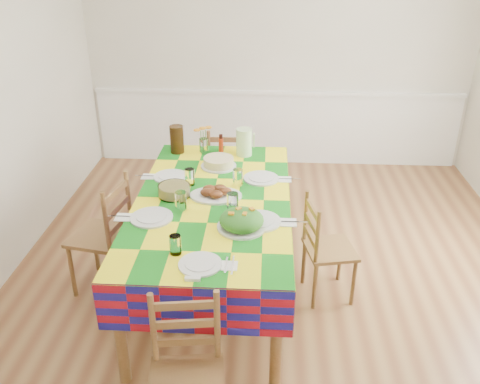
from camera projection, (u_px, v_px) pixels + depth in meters
The scene contains 22 objects.
room at pixel (282, 126), 3.65m from camera, with size 4.58×5.08×2.78m.
wainscot at pixel (276, 125), 6.25m from camera, with size 4.41×0.06×0.92m.
dining_table at pixel (213, 210), 3.80m from camera, with size 1.15×2.13×0.83m.
setting_near_head at pixel (192, 257), 3.03m from camera, with size 0.42×0.28×0.13m.
setting_left_near at pixel (161, 211), 3.52m from camera, with size 0.54×0.32×0.14m.
setting_left_far at pixel (177, 177), 4.04m from camera, with size 0.51×0.30×0.13m.
setting_right_near at pixel (250, 214), 3.49m from camera, with size 0.56×0.33×0.14m.
setting_right_far at pixel (254, 178), 4.01m from camera, with size 0.53×0.31×0.14m.
meat_platter at pixel (216, 193), 3.78m from camera, with size 0.39×0.28×0.08m.
salad_platter at pixel (242, 221), 3.36m from camera, with size 0.33×0.33×0.14m.
pasta_bowl at pixel (174, 190), 3.79m from camera, with size 0.24×0.24×0.09m.
cake at pixel (219, 162), 4.27m from camera, with size 0.30×0.30×0.08m.
serving_utensils at pixel (233, 206), 3.65m from camera, with size 0.15×0.33×0.01m.
flower_vase at pixel (204, 142), 4.51m from camera, with size 0.16×0.13×0.26m.
hot_sauce at pixel (221, 144), 4.51m from camera, with size 0.04×0.04×0.18m, color #B52F0E.
green_pitcher at pixel (244, 142), 4.47m from camera, with size 0.14×0.14×0.24m, color #C2EAA5.
tea_pitcher at pixel (177, 139), 4.52m from camera, with size 0.12×0.12×0.25m, color black.
name_card at pixel (193, 279), 2.86m from camera, with size 0.09×0.03×0.02m, color silver.
chair_near at pixel (187, 377), 2.73m from camera, with size 0.45×0.43×0.91m.
chair_far at pixel (228, 170), 5.13m from camera, with size 0.42×0.40×0.92m.
chair_left at pixel (105, 236), 3.96m from camera, with size 0.48×0.50×0.97m.
chair_right at pixel (325, 249), 3.89m from camera, with size 0.43×0.44×0.85m.
Camera 1 is at (-0.10, -3.48, 2.57)m, focal length 38.00 mm.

